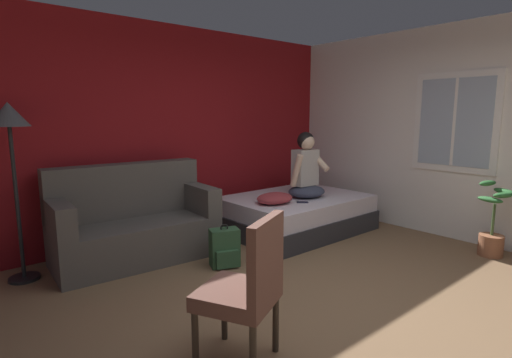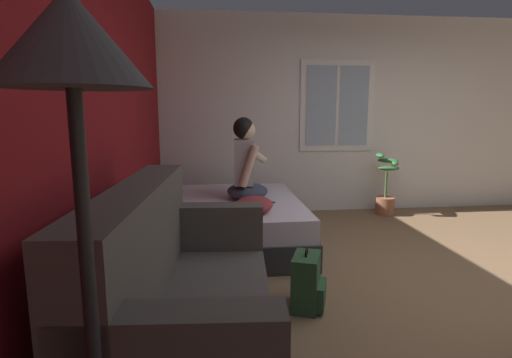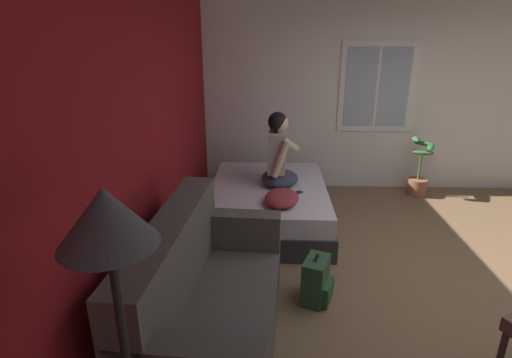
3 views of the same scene
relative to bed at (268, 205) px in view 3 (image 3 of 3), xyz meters
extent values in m
plane|color=brown|center=(-1.38, -1.89, -0.24)|extent=(40.00, 40.00, 0.00)
cube|color=maroon|center=(-1.38, 1.02, 1.11)|extent=(10.32, 0.16, 2.70)
cube|color=silver|center=(1.36, -1.89, 1.11)|extent=(0.16, 7.06, 2.70)
cube|color=white|center=(1.27, -1.49, 1.25)|extent=(0.02, 1.04, 1.24)
cube|color=#9EB2C6|center=(1.25, -1.49, 1.25)|extent=(0.01, 0.88, 1.08)
cube|color=white|center=(1.25, -1.49, 1.25)|extent=(0.01, 0.04, 1.08)
cube|color=#2D2D33|center=(0.00, 0.00, -0.11)|extent=(1.89, 1.40, 0.26)
cube|color=silver|center=(0.00, 0.00, 0.13)|extent=(1.84, 1.36, 0.22)
cube|color=#514C47|center=(-2.14, 0.34, -0.02)|extent=(1.75, 0.91, 0.44)
cube|color=#514C47|center=(-2.12, 0.64, 0.50)|extent=(1.71, 0.36, 0.60)
cube|color=#514C47|center=(-1.38, 0.29, 0.36)|extent=(0.23, 0.81, 0.32)
cylinder|color=#382D23|center=(-2.33, -1.54, -0.04)|extent=(0.04, 0.04, 0.40)
ellipsoid|color=#383D51|center=(0.06, -0.13, 0.32)|extent=(0.55, 0.47, 0.16)
cube|color=#B2ADA8|center=(0.07, -0.09, 0.64)|extent=(0.34, 0.22, 0.48)
cylinder|color=beige|center=(-0.14, -0.13, 0.62)|extent=(0.09, 0.22, 0.44)
cylinder|color=beige|center=(0.23, -0.18, 0.74)|extent=(0.10, 0.38, 0.29)
sphere|color=beige|center=(0.07, -0.11, 0.99)|extent=(0.21, 0.21, 0.21)
ellipsoid|color=black|center=(0.07, -0.09, 1.00)|extent=(0.24, 0.23, 0.23)
cube|color=#2D5133|center=(-1.51, -0.42, -0.04)|extent=(0.34, 0.27, 0.40)
cube|color=#2D5133|center=(-1.55, -0.52, -0.13)|extent=(0.24, 0.13, 0.18)
torus|color=black|center=(-1.51, -0.42, 0.18)|extent=(0.09, 0.05, 0.09)
ellipsoid|color=#993338|center=(-0.53, -0.14, 0.31)|extent=(0.53, 0.42, 0.14)
cube|color=black|center=(-0.22, -0.32, 0.25)|extent=(0.15, 0.15, 0.01)
cone|color=#4C4C51|center=(-3.21, 0.56, 1.35)|extent=(0.36, 0.36, 0.22)
cylinder|color=#995B3D|center=(0.97, -2.13, -0.12)|extent=(0.26, 0.26, 0.24)
cylinder|color=#426033|center=(0.97, -2.13, 0.18)|extent=(0.03, 0.03, 0.36)
ellipsoid|color=#2D6B33|center=(0.87, -2.11, 0.42)|extent=(0.15, 0.29, 0.06)
ellipsoid|color=#2D6B33|center=(1.06, -2.18, 0.50)|extent=(0.22, 0.29, 0.06)
ellipsoid|color=#2D6B33|center=(0.99, -2.03, 0.58)|extent=(0.29, 0.15, 0.06)
ellipsoid|color=#2D6B33|center=(0.93, -2.22, 0.48)|extent=(0.30, 0.21, 0.06)
camera|label=1|loc=(-3.87, -3.70, 1.36)|focal=28.00mm
camera|label=2|loc=(-4.18, 0.25, 1.19)|focal=28.00mm
camera|label=3|loc=(-4.45, -0.01, 1.95)|focal=28.00mm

